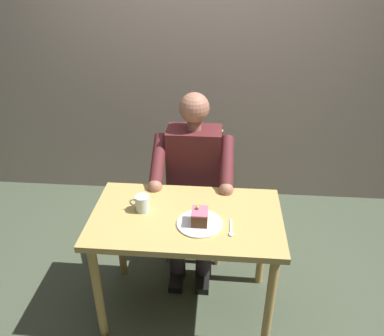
{
  "coord_description": "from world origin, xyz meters",
  "views": [
    {
      "loc": [
        -0.18,
        1.75,
        2.01
      ],
      "look_at": [
        -0.02,
        -0.1,
        0.97
      ],
      "focal_mm": 36.37,
      "sensor_mm": 36.0,
      "label": 1
    }
  ],
  "objects": [
    {
      "name": "coffee_cup",
      "position": [
        0.25,
        -0.03,
        0.77
      ],
      "size": [
        0.11,
        0.08,
        0.09
      ],
      "color": "silver",
      "rests_on": "dining_table"
    },
    {
      "name": "dessert_spoon",
      "position": [
        -0.25,
        0.12,
        0.72
      ],
      "size": [
        0.03,
        0.14,
        0.01
      ],
      "color": "silver",
      "rests_on": "dining_table"
    },
    {
      "name": "dessert_plate",
      "position": [
        -0.08,
        0.07,
        0.72
      ],
      "size": [
        0.25,
        0.25,
        0.01
      ],
      "primitive_type": "cylinder",
      "color": "white",
      "rests_on": "dining_table"
    },
    {
      "name": "cake_slice",
      "position": [
        -0.08,
        0.07,
        0.77
      ],
      "size": [
        0.09,
        0.1,
        0.1
      ],
      "color": "#54321A",
      "rests_on": "dessert_plate"
    },
    {
      "name": "dining_table",
      "position": [
        0.0,
        0.0,
        0.62
      ],
      "size": [
        1.07,
        0.62,
        0.72
      ],
      "color": "tan",
      "rests_on": "ground"
    },
    {
      "name": "chair",
      "position": [
        0.0,
        -0.66,
        0.5
      ],
      "size": [
        0.42,
        0.42,
        0.9
      ],
      "color": "tan",
      "rests_on": "ground"
    },
    {
      "name": "seated_person",
      "position": [
        -0.0,
        -0.48,
        0.64
      ],
      "size": [
        0.53,
        0.58,
        1.24
      ],
      "color": "#521E20",
      "rests_on": "ground"
    },
    {
      "name": "cafe_rear_panel",
      "position": [
        0.0,
        -1.44,
        1.5
      ],
      "size": [
        6.4,
        0.12,
        3.0
      ],
      "primitive_type": "cube",
      "color": "#AF998D",
      "rests_on": "ground"
    },
    {
      "name": "ground_plane",
      "position": [
        0.0,
        0.0,
        0.0
      ],
      "size": [
        14.0,
        14.0,
        0.0
      ],
      "primitive_type": "plane",
      "color": "#414B38"
    }
  ]
}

